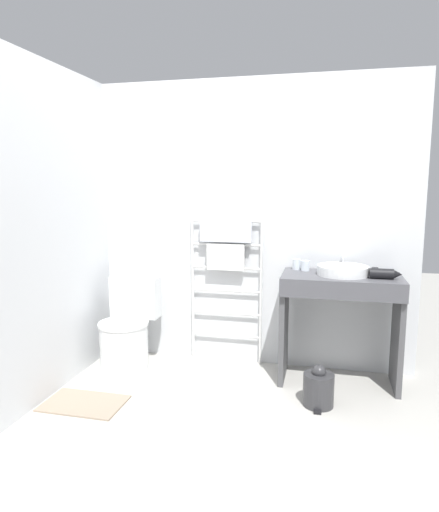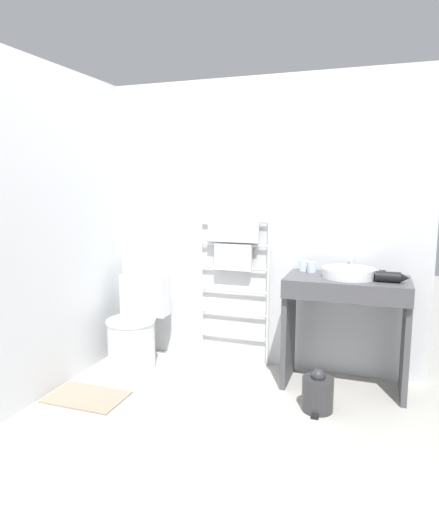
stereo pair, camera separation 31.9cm
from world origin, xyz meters
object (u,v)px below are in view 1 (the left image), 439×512
at_px(sink_basin, 343,270).
at_px(cup_near_wall, 296,264).
at_px(cup_near_edge, 305,266).
at_px(towel_radiator, 226,258).
at_px(trash_bin, 318,388).
at_px(hair_dryer, 383,273).
at_px(toilet, 127,333).

bearing_deg(sink_basin, cup_near_wall, 157.20).
distance_m(cup_near_wall, cup_near_edge, 0.08).
relative_size(towel_radiator, trash_bin, 4.28).
xyz_separation_m(cup_near_edge, hair_dryer, (0.57, -0.19, -0.00)).
bearing_deg(hair_dryer, trash_bin, -139.35).
relative_size(toilet, trash_bin, 2.55).
xyz_separation_m(cup_near_edge, trash_bin, (0.14, -0.56, -0.77)).
height_order(toilet, sink_basin, sink_basin).
xyz_separation_m(cup_near_wall, hair_dryer, (0.64, -0.22, -0.00)).
bearing_deg(cup_near_edge, trash_bin, -75.88).
bearing_deg(cup_near_edge, towel_radiator, 173.32).
bearing_deg(trash_bin, sink_basin, 71.77).
distance_m(towel_radiator, cup_near_edge, 0.67).
relative_size(towel_radiator, sink_basin, 3.35).
height_order(towel_radiator, sink_basin, towel_radiator).
bearing_deg(toilet, cup_near_wall, 11.88).
height_order(sink_basin, cup_near_wall, cup_near_wall).
height_order(cup_near_edge, trash_bin, cup_near_edge).
bearing_deg(towel_radiator, cup_near_edge, -6.68).
bearing_deg(cup_near_edge, cup_near_wall, 154.52).
xyz_separation_m(towel_radiator, cup_near_edge, (0.66, -0.08, -0.03)).
bearing_deg(toilet, cup_near_edge, 10.01).
distance_m(sink_basin, trash_bin, 0.89).
bearing_deg(trash_bin, cup_near_edge, 104.12).
bearing_deg(trash_bin, cup_near_wall, 109.63).
relative_size(sink_basin, trash_bin, 1.28).
distance_m(toilet, hair_dryer, 2.08).
distance_m(hair_dryer, trash_bin, 0.95).
height_order(sink_basin, hair_dryer, hair_dryer).
relative_size(cup_near_edge, trash_bin, 0.27).
height_order(sink_basin, trash_bin, sink_basin).
relative_size(toilet, sink_basin, 1.99).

